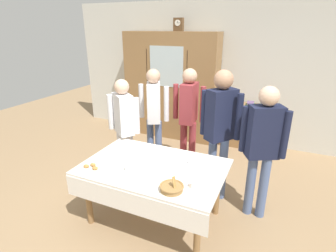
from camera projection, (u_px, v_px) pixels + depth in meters
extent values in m
plane|color=#997A56|center=(162.00, 208.00, 3.46)|extent=(12.00, 12.00, 0.00)
cube|color=silver|center=(218.00, 73.00, 5.24)|extent=(6.40, 0.10, 2.70)
cylinder|color=olive|center=(88.00, 198.00, 3.08)|extent=(0.07, 0.07, 0.70)
cylinder|color=olive|center=(197.00, 232.00, 2.57)|extent=(0.07, 0.07, 0.70)
cylinder|color=olive|center=(125.00, 167.00, 3.75)|extent=(0.07, 0.07, 0.70)
cylinder|color=olive|center=(217.00, 190.00, 3.24)|extent=(0.07, 0.07, 0.70)
cube|color=white|center=(154.00, 167.00, 3.03)|extent=(1.61, 1.06, 0.03)
cube|color=white|center=(130.00, 203.00, 2.63)|extent=(1.61, 0.01, 0.24)
cube|color=olive|center=(171.00, 86.00, 5.43)|extent=(1.93, 0.45, 2.14)
cube|color=silver|center=(166.00, 67.00, 5.08)|extent=(0.70, 0.01, 0.77)
cube|color=black|center=(148.00, 92.00, 5.44)|extent=(0.01, 0.01, 1.71)
cube|color=black|center=(186.00, 96.00, 5.11)|extent=(0.01, 0.01, 1.71)
cube|color=brown|center=(179.00, 25.00, 4.95)|extent=(0.18, 0.10, 0.24)
cylinder|color=white|center=(178.00, 23.00, 4.90)|extent=(0.11, 0.01, 0.11)
cube|color=black|center=(177.00, 22.00, 4.89)|extent=(0.00, 0.00, 0.04)
cube|color=black|center=(178.00, 23.00, 4.88)|extent=(0.05, 0.00, 0.00)
cube|color=olive|center=(248.00, 126.00, 5.09)|extent=(0.97, 0.35, 0.84)
cube|color=#3D754C|center=(250.00, 104.00, 4.94)|extent=(0.16, 0.18, 0.03)
cube|color=#664C7A|center=(251.00, 103.00, 4.93)|extent=(0.14, 0.21, 0.03)
cylinder|color=white|center=(123.00, 148.00, 3.45)|extent=(0.13, 0.13, 0.01)
cylinder|color=white|center=(123.00, 146.00, 3.44)|extent=(0.08, 0.08, 0.05)
torus|color=white|center=(125.00, 146.00, 3.42)|extent=(0.04, 0.01, 0.04)
cylinder|color=white|center=(144.00, 166.00, 3.02)|extent=(0.13, 0.13, 0.01)
cylinder|color=white|center=(144.00, 163.00, 3.00)|extent=(0.08, 0.08, 0.05)
torus|color=white|center=(146.00, 164.00, 2.99)|extent=(0.04, 0.01, 0.04)
cylinder|color=#47230F|center=(143.00, 162.00, 3.00)|extent=(0.06, 0.06, 0.01)
cylinder|color=white|center=(128.00, 170.00, 2.93)|extent=(0.13, 0.13, 0.01)
cylinder|color=white|center=(128.00, 167.00, 2.92)|extent=(0.08, 0.08, 0.05)
torus|color=white|center=(131.00, 168.00, 2.91)|extent=(0.04, 0.01, 0.04)
cylinder|color=white|center=(191.00, 164.00, 3.06)|extent=(0.13, 0.13, 0.01)
cylinder|color=white|center=(191.00, 162.00, 3.04)|extent=(0.08, 0.08, 0.05)
torus|color=white|center=(194.00, 162.00, 3.03)|extent=(0.04, 0.01, 0.04)
cylinder|color=white|center=(193.00, 187.00, 2.62)|extent=(0.13, 0.13, 0.01)
cylinder|color=white|center=(193.00, 185.00, 2.60)|extent=(0.08, 0.08, 0.05)
torus|color=white|center=(197.00, 185.00, 2.59)|extent=(0.04, 0.01, 0.04)
cylinder|color=#47230F|center=(193.00, 183.00, 2.60)|extent=(0.06, 0.06, 0.01)
cylinder|color=#9E7542|center=(172.00, 188.00, 2.56)|extent=(0.22, 0.22, 0.05)
torus|color=#9E7542|center=(172.00, 186.00, 2.56)|extent=(0.24, 0.24, 0.02)
cylinder|color=tan|center=(174.00, 183.00, 2.52)|extent=(0.04, 0.03, 0.12)
cylinder|color=tan|center=(175.00, 182.00, 2.53)|extent=(0.02, 0.02, 0.12)
cylinder|color=tan|center=(175.00, 181.00, 2.54)|extent=(0.03, 0.02, 0.12)
cylinder|color=white|center=(91.00, 169.00, 2.94)|extent=(0.28, 0.28, 0.01)
ellipsoid|color=#BC7F3D|center=(95.00, 168.00, 2.92)|extent=(0.07, 0.05, 0.04)
ellipsoid|color=#BC7F3D|center=(93.00, 165.00, 2.99)|extent=(0.07, 0.05, 0.04)
ellipsoid|color=#BC7F3D|center=(86.00, 166.00, 2.96)|extent=(0.07, 0.05, 0.04)
cube|color=silver|center=(154.00, 155.00, 3.27)|extent=(0.10, 0.01, 0.00)
ellipsoid|color=silver|center=(158.00, 156.00, 3.24)|extent=(0.03, 0.02, 0.01)
cube|color=silver|center=(163.00, 175.00, 2.84)|extent=(0.10, 0.01, 0.00)
ellipsoid|color=silver|center=(168.00, 176.00, 2.82)|extent=(0.03, 0.02, 0.01)
cylinder|color=slate|center=(212.00, 167.00, 3.59)|extent=(0.11, 0.11, 0.87)
cylinder|color=slate|center=(223.00, 169.00, 3.53)|extent=(0.11, 0.11, 0.87)
cube|color=#191E38|center=(221.00, 115.00, 3.29)|extent=(0.38, 0.41, 0.65)
sphere|color=tan|center=(224.00, 80.00, 3.13)|extent=(0.23, 0.23, 0.23)
cylinder|color=#191E38|center=(204.00, 113.00, 3.37)|extent=(0.08, 0.08, 0.58)
cylinder|color=#191E38|center=(239.00, 117.00, 3.21)|extent=(0.08, 0.08, 0.58)
cylinder|color=silver|center=(122.00, 155.00, 4.03)|extent=(0.11, 0.11, 0.77)
cylinder|color=silver|center=(130.00, 157.00, 3.97)|extent=(0.11, 0.11, 0.77)
cube|color=silver|center=(123.00, 114.00, 3.76)|extent=(0.41, 0.38, 0.58)
sphere|color=#DBB293|center=(122.00, 87.00, 3.62)|extent=(0.21, 0.21, 0.21)
cylinder|color=silver|center=(110.00, 112.00, 3.85)|extent=(0.08, 0.08, 0.52)
cylinder|color=silver|center=(137.00, 116.00, 3.68)|extent=(0.08, 0.08, 0.52)
cylinder|color=#933338|center=(183.00, 145.00, 4.33)|extent=(0.11, 0.11, 0.82)
cylinder|color=#933338|center=(192.00, 146.00, 4.27)|extent=(0.11, 0.11, 0.82)
cube|color=#933338|center=(189.00, 103.00, 4.05)|extent=(0.22, 0.37, 0.61)
sphere|color=tan|center=(190.00, 76.00, 3.90)|extent=(0.22, 0.22, 0.22)
cylinder|color=#933338|center=(176.00, 101.00, 4.13)|extent=(0.08, 0.08, 0.55)
cylinder|color=#933338|center=(203.00, 105.00, 3.96)|extent=(0.08, 0.08, 0.55)
cylinder|color=slate|center=(250.00, 185.00, 3.24)|extent=(0.11, 0.11, 0.81)
cylinder|color=slate|center=(263.00, 188.00, 3.18)|extent=(0.11, 0.11, 0.81)
cube|color=#191E38|center=(264.00, 132.00, 2.96)|extent=(0.41, 0.34, 0.61)
sphere|color=#DBB293|center=(269.00, 96.00, 2.81)|extent=(0.22, 0.22, 0.22)
cylinder|color=#191E38|center=(244.00, 129.00, 3.04)|extent=(0.08, 0.08, 0.55)
cylinder|color=#191E38|center=(285.00, 135.00, 2.87)|extent=(0.08, 0.08, 0.55)
cylinder|color=slate|center=(150.00, 143.00, 4.41)|extent=(0.11, 0.11, 0.81)
cylinder|color=slate|center=(159.00, 144.00, 4.35)|extent=(0.11, 0.11, 0.81)
cube|color=silver|center=(154.00, 102.00, 4.13)|extent=(0.34, 0.41, 0.60)
sphere|color=tan|center=(153.00, 76.00, 3.99)|extent=(0.22, 0.22, 0.22)
cylinder|color=silver|center=(141.00, 101.00, 4.22)|extent=(0.08, 0.08, 0.54)
cylinder|color=silver|center=(166.00, 104.00, 4.05)|extent=(0.08, 0.08, 0.54)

